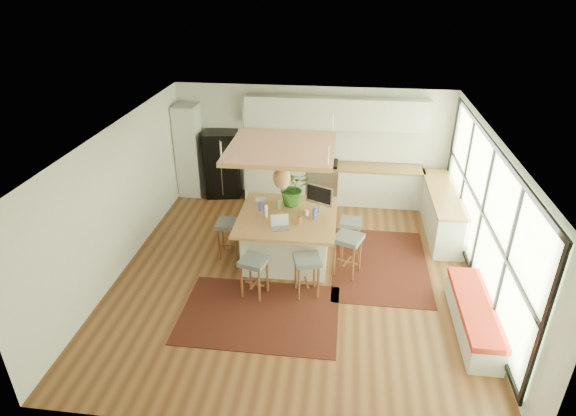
# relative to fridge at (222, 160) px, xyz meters

# --- Properties ---
(floor) EXTENTS (7.00, 7.00, 0.00)m
(floor) POSITION_rel_fridge_xyz_m (2.15, -3.19, -0.93)
(floor) COLOR #522C17
(floor) RESTS_ON ground
(ceiling) EXTENTS (7.00, 7.00, 0.00)m
(ceiling) POSITION_rel_fridge_xyz_m (2.15, -3.19, 1.78)
(ceiling) COLOR white
(ceiling) RESTS_ON ground
(wall_back) EXTENTS (6.50, 0.00, 6.50)m
(wall_back) POSITION_rel_fridge_xyz_m (2.15, 0.31, 0.42)
(wall_back) COLOR silver
(wall_back) RESTS_ON ground
(wall_front) EXTENTS (6.50, 0.00, 6.50)m
(wall_front) POSITION_rel_fridge_xyz_m (2.15, -6.69, 0.42)
(wall_front) COLOR silver
(wall_front) RESTS_ON ground
(wall_left) EXTENTS (0.00, 7.00, 7.00)m
(wall_left) POSITION_rel_fridge_xyz_m (-1.10, -3.19, 0.42)
(wall_left) COLOR silver
(wall_left) RESTS_ON ground
(wall_right) EXTENTS (0.00, 7.00, 7.00)m
(wall_right) POSITION_rel_fridge_xyz_m (5.40, -3.19, 0.42)
(wall_right) COLOR silver
(wall_right) RESTS_ON ground
(window_wall) EXTENTS (0.10, 6.20, 2.60)m
(window_wall) POSITION_rel_fridge_xyz_m (5.37, -3.19, 0.47)
(window_wall) COLOR black
(window_wall) RESTS_ON wall_right
(pantry) EXTENTS (0.55, 0.60, 2.25)m
(pantry) POSITION_rel_fridge_xyz_m (-0.80, -0.01, 0.20)
(pantry) COLOR silver
(pantry) RESTS_ON floor
(back_counter_base) EXTENTS (4.20, 0.60, 0.88)m
(back_counter_base) POSITION_rel_fridge_xyz_m (2.70, -0.01, -0.49)
(back_counter_base) COLOR silver
(back_counter_base) RESTS_ON floor
(back_counter_top) EXTENTS (4.24, 0.64, 0.05)m
(back_counter_top) POSITION_rel_fridge_xyz_m (2.70, -0.01, -0.03)
(back_counter_top) COLOR #925F33
(back_counter_top) RESTS_ON back_counter_base
(backsplash) EXTENTS (4.20, 0.02, 0.80)m
(backsplash) POSITION_rel_fridge_xyz_m (2.70, 0.29, 0.43)
(backsplash) COLOR white
(backsplash) RESTS_ON wall_back
(upper_cabinets) EXTENTS (4.20, 0.34, 0.70)m
(upper_cabinets) POSITION_rel_fridge_xyz_m (2.70, 0.13, 1.22)
(upper_cabinets) COLOR silver
(upper_cabinets) RESTS_ON wall_back
(range) EXTENTS (0.76, 0.62, 1.00)m
(range) POSITION_rel_fridge_xyz_m (2.45, -0.01, -0.43)
(range) COLOR #A5A5AA
(range) RESTS_ON floor
(right_counter_base) EXTENTS (0.60, 2.50, 0.88)m
(right_counter_base) POSITION_rel_fridge_xyz_m (5.08, -1.19, -0.49)
(right_counter_base) COLOR silver
(right_counter_base) RESTS_ON floor
(right_counter_top) EXTENTS (0.64, 2.54, 0.05)m
(right_counter_top) POSITION_rel_fridge_xyz_m (5.08, -1.19, -0.03)
(right_counter_top) COLOR #925F33
(right_counter_top) RESTS_ON right_counter_base
(window_bench) EXTENTS (0.52, 2.00, 0.50)m
(window_bench) POSITION_rel_fridge_xyz_m (5.10, -4.39, -0.68)
(window_bench) COLOR silver
(window_bench) RESTS_ON floor
(ceiling_panel) EXTENTS (1.86, 1.86, 0.80)m
(ceiling_panel) POSITION_rel_fridge_xyz_m (1.85, -2.79, 1.12)
(ceiling_panel) COLOR #925F33
(ceiling_panel) RESTS_ON ceiling
(rug_near) EXTENTS (2.60, 1.80, 0.01)m
(rug_near) POSITION_rel_fridge_xyz_m (1.70, -4.46, -0.92)
(rug_near) COLOR black
(rug_near) RESTS_ON floor
(rug_right) EXTENTS (1.80, 2.60, 0.01)m
(rug_right) POSITION_rel_fridge_xyz_m (3.75, -2.71, -0.92)
(rug_right) COLOR black
(rug_right) RESTS_ON floor
(fridge) EXTENTS (0.91, 0.76, 1.63)m
(fridge) POSITION_rel_fridge_xyz_m (0.00, 0.00, 0.00)
(fridge) COLOR black
(fridge) RESTS_ON floor
(island) EXTENTS (1.85, 1.85, 0.93)m
(island) POSITION_rel_fridge_xyz_m (1.94, -2.67, -0.46)
(island) COLOR #925F33
(island) RESTS_ON floor
(stool_near_left) EXTENTS (0.54, 0.54, 0.74)m
(stool_near_left) POSITION_rel_fridge_xyz_m (1.53, -3.94, -0.57)
(stool_near_left) COLOR #494D51
(stool_near_left) RESTS_ON floor
(stool_near_right) EXTENTS (0.54, 0.54, 0.74)m
(stool_near_right) POSITION_rel_fridge_xyz_m (2.42, -3.80, -0.57)
(stool_near_right) COLOR #494D51
(stool_near_right) RESTS_ON floor
(stool_right_front) EXTENTS (0.61, 0.61, 0.80)m
(stool_right_front) POSITION_rel_fridge_xyz_m (3.10, -3.09, -0.57)
(stool_right_front) COLOR #494D51
(stool_right_front) RESTS_ON floor
(stool_right_back) EXTENTS (0.45, 0.45, 0.70)m
(stool_right_back) POSITION_rel_fridge_xyz_m (3.15, -2.29, -0.57)
(stool_right_back) COLOR #494D51
(stool_right_back) RESTS_ON floor
(stool_left_side) EXTENTS (0.45, 0.45, 0.76)m
(stool_left_side) POSITION_rel_fridge_xyz_m (0.81, -2.76, -0.57)
(stool_left_side) COLOR #494D51
(stool_left_side) RESTS_ON floor
(laptop) EXTENTS (0.41, 0.42, 0.24)m
(laptop) POSITION_rel_fridge_xyz_m (1.88, -3.18, 0.12)
(laptop) COLOR #A5A5AA
(laptop) RESTS_ON island
(monitor) EXTENTS (0.60, 0.44, 0.53)m
(monitor) POSITION_rel_fridge_xyz_m (2.51, -2.39, 0.26)
(monitor) COLOR #A5A5AA
(monitor) RESTS_ON island
(microwave) EXTENTS (0.51, 0.30, 0.33)m
(microwave) POSITION_rel_fridge_xyz_m (0.90, -0.02, 0.17)
(microwave) COLOR #A5A5AA
(microwave) RESTS_ON back_counter_top
(island_plant) EXTENTS (0.81, 0.86, 0.56)m
(island_plant) POSITION_rel_fridge_xyz_m (1.98, -2.18, 0.28)
(island_plant) COLOR #1E4C19
(island_plant) RESTS_ON island
(island_bowl) EXTENTS (0.26, 0.26, 0.05)m
(island_bowl) POSITION_rel_fridge_xyz_m (1.33, -2.16, 0.03)
(island_bowl) COLOR white
(island_bowl) RESTS_ON island
(island_bottle_0) EXTENTS (0.07, 0.07, 0.19)m
(island_bottle_0) POSITION_rel_fridge_xyz_m (1.39, -2.57, 0.10)
(island_bottle_0) COLOR blue
(island_bottle_0) RESTS_ON island
(island_bottle_1) EXTENTS (0.07, 0.07, 0.19)m
(island_bottle_1) POSITION_rel_fridge_xyz_m (1.54, -2.82, 0.10)
(island_bottle_1) COLOR white
(island_bottle_1) RESTS_ON island
(island_bottle_2) EXTENTS (0.07, 0.07, 0.19)m
(island_bottle_2) POSITION_rel_fridge_xyz_m (2.19, -2.97, 0.10)
(island_bottle_2) COLOR brown
(island_bottle_2) RESTS_ON island
(island_bottle_3) EXTENTS (0.07, 0.07, 0.19)m
(island_bottle_3) POSITION_rel_fridge_xyz_m (2.29, -2.62, 0.10)
(island_bottle_3) COLOR white
(island_bottle_3) RESTS_ON island
(island_bottle_4) EXTENTS (0.07, 0.07, 0.19)m
(island_bottle_4) POSITION_rel_fridge_xyz_m (1.74, -2.42, 0.10)
(island_bottle_4) COLOR #6A9157
(island_bottle_4) RESTS_ON island
(island_bottle_5) EXTENTS (0.07, 0.07, 0.19)m
(island_bottle_5) POSITION_rel_fridge_xyz_m (2.44, -2.77, 0.10)
(island_bottle_5) COLOR blue
(island_bottle_5) RESTS_ON island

